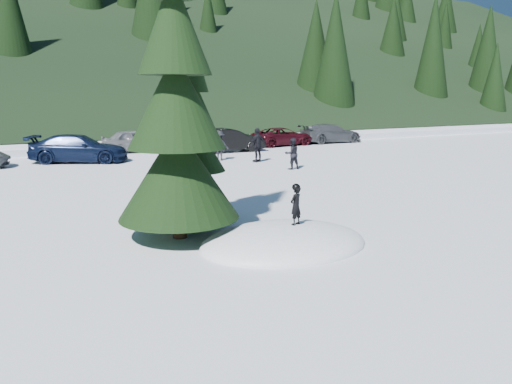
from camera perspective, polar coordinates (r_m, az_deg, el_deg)
name	(u,v)px	position (r m, az deg, el deg)	size (l,w,h in m)	color
ground	(284,244)	(12.96, 3.20, -5.99)	(200.00, 200.00, 0.00)	white
snow_mound	(284,244)	(12.96, 3.20, -5.99)	(4.48, 3.52, 0.96)	white
forest_hillside	(54,15)	(65.58, -22.11, 18.19)	(200.00, 60.00, 25.00)	black
spruce_tall	(176,113)	(13.14, -9.09, 8.87)	(3.20, 3.20, 8.60)	black
spruce_short	(196,152)	(14.88, -6.91, 4.51)	(2.20, 2.20, 5.37)	black
child_skier	(296,206)	(12.90, 4.57, -1.56)	(0.37, 0.24, 1.01)	black
adult_0	(292,154)	(25.28, 4.13, 4.38)	(0.76, 0.60, 1.57)	black
adult_1	(258,145)	(27.81, 0.20, 5.39)	(1.11, 0.46, 1.89)	black
adult_2	(220,146)	(28.54, -4.18, 5.29)	(1.08, 0.62, 1.68)	black
car_3	(79,148)	(29.43, -19.60, 4.71)	(2.15, 5.28, 1.53)	black
car_4	(136,141)	(33.37, -13.52, 5.74)	(1.76, 4.39, 1.49)	gray
car_5	(229,140)	(32.61, -3.09, 5.94)	(1.62, 4.64, 1.53)	black
car_6	(283,137)	(36.55, 3.05, 6.35)	(2.15, 4.66, 1.30)	#340910
car_7	(331,133)	(38.89, 8.53, 6.65)	(2.02, 4.96, 1.44)	#44484B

